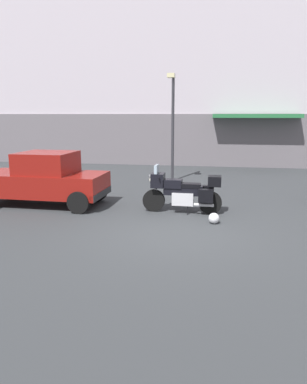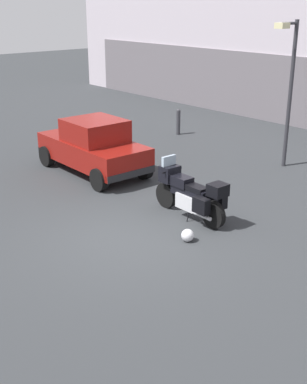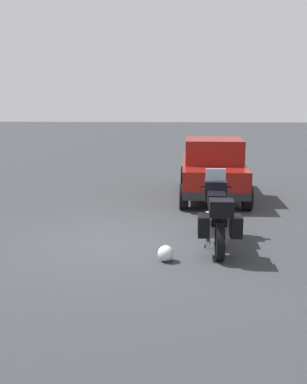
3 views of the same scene
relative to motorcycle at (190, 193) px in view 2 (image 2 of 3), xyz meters
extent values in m
plane|color=#2D3033|center=(-0.06, -1.83, -0.62)|extent=(80.00, 80.00, 0.00)
cylinder|color=black|center=(-0.86, 0.02, -0.30)|extent=(0.64, 0.15, 0.64)
cylinder|color=black|center=(0.76, -0.01, -0.30)|extent=(0.64, 0.15, 0.64)
cylinder|color=#B7B7BC|center=(-0.84, 0.02, 0.13)|extent=(0.33, 0.08, 0.68)
cube|color=#B7B7BC|center=(-0.01, 0.00, -0.20)|extent=(0.61, 0.41, 0.36)
cube|color=black|center=(-0.01, 0.00, 0.04)|extent=(1.11, 0.30, 0.28)
cube|color=black|center=(-0.31, 0.01, 0.22)|extent=(0.53, 0.35, 0.24)
cube|color=black|center=(0.19, 0.00, 0.18)|extent=(0.57, 0.31, 0.12)
cube|color=black|center=(-0.74, 0.02, 0.30)|extent=(0.37, 0.45, 0.40)
cube|color=#8C9EAD|center=(-0.78, 0.02, 0.60)|extent=(0.09, 0.40, 0.28)
sphere|color=#EAEACC|center=(-0.92, 0.02, 0.30)|extent=(0.14, 0.14, 0.14)
cylinder|color=black|center=(-0.66, 0.01, 0.40)|extent=(0.05, 0.62, 0.04)
cylinder|color=#B7B7BC|center=(0.59, -0.21, -0.32)|extent=(0.55, 0.10, 0.09)
cube|color=black|center=(0.64, -0.29, -0.04)|extent=(0.40, 0.21, 0.36)
cube|color=black|center=(0.65, 0.27, -0.04)|extent=(0.40, 0.21, 0.36)
cube|color=black|center=(0.86, -0.01, 0.33)|extent=(0.37, 0.41, 0.28)
cylinder|color=black|center=(0.14, -0.18, -0.47)|extent=(0.03, 0.13, 0.29)
sphere|color=silver|center=(0.88, -0.94, -0.48)|extent=(0.28, 0.28, 0.28)
cube|color=maroon|center=(-4.35, 0.24, 0.04)|extent=(3.83, 1.72, 0.68)
cube|color=maroon|center=(-4.20, 0.24, 0.70)|extent=(1.63, 1.54, 0.64)
cube|color=#8C9EAD|center=(-4.95, 0.25, 0.70)|extent=(0.09, 1.39, 0.54)
cube|color=#8C9EAD|center=(-3.45, 0.22, 0.70)|extent=(0.09, 1.39, 0.51)
cube|color=black|center=(-6.20, 0.28, -0.20)|extent=(0.15, 1.64, 0.20)
cube|color=black|center=(-2.50, 0.20, -0.20)|extent=(0.15, 1.64, 0.20)
cylinder|color=black|center=(-5.81, -0.51, -0.30)|extent=(0.64, 0.23, 0.64)
cylinder|color=black|center=(-5.78, 1.05, -0.30)|extent=(0.64, 0.23, 0.64)
cylinder|color=black|center=(-2.92, -0.57, -0.30)|extent=(0.64, 0.23, 0.64)
cylinder|color=black|center=(-2.88, 0.99, -0.30)|extent=(0.64, 0.23, 0.64)
sphere|color=silver|center=(-6.26, -0.17, -0.08)|extent=(0.14, 0.14, 0.14)
sphere|color=silver|center=(-6.24, 0.73, -0.08)|extent=(0.14, 0.14, 0.14)
cylinder|color=#2D2D33|center=(-0.93, 5.09, 1.57)|extent=(0.12, 0.12, 4.37)
cylinder|color=#2D2D33|center=(-0.93, 4.74, 3.65)|extent=(0.08, 0.70, 0.08)
cube|color=beige|center=(-0.93, 4.39, 3.60)|extent=(0.28, 0.36, 0.16)
cylinder|color=#333338|center=(-6.00, 5.35, -0.16)|extent=(0.16, 0.16, 0.92)
sphere|color=#333338|center=(-6.00, 5.35, 0.30)|extent=(0.16, 0.16, 0.16)
camera|label=1|loc=(0.87, -10.13, 2.12)|focal=34.22mm
camera|label=2|loc=(7.80, -7.96, 4.25)|focal=47.22mm
camera|label=3|loc=(8.64, -0.79, 2.20)|focal=44.43mm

